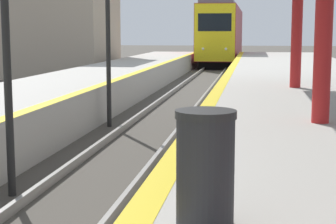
% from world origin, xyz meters
% --- Properties ---
extents(train, '(2.67, 18.32, 4.54)m').
position_xyz_m(train, '(0.00, 44.20, 2.31)').
color(train, black).
rests_on(train, ground).
extents(trash_bin, '(0.46, 0.46, 0.89)m').
position_xyz_m(trash_bin, '(2.20, 3.13, 1.48)').
color(trash_bin, '#262628').
rests_on(trash_bin, platform_right).
extents(station_building, '(9.15, 6.06, 5.58)m').
position_xyz_m(station_building, '(-9.79, 29.29, 2.80)').
color(station_building, tan).
rests_on(station_building, ground).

